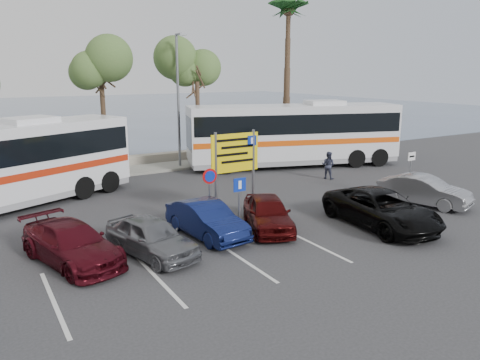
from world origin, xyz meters
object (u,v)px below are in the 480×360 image
street_lamp_right (179,94)px  car_red (268,213)px  suv_black (381,209)px  car_silver_a (151,237)px  car_silver_b (424,190)px  car_maroon (72,244)px  coach_bus_right (294,136)px  direction_sign (235,159)px  car_blue (207,220)px  pedestrian_far (328,165)px

street_lamp_right → car_red: street_lamp_right is taller
suv_black → street_lamp_right: bearing=103.7°
car_red → car_silver_a: bearing=-154.7°
car_silver_a → car_red: 4.81m
suv_black → car_silver_b: size_ratio=1.27×
car_maroon → car_silver_b: size_ratio=1.09×
coach_bus_right → car_red: bearing=-131.5°
direction_sign → car_blue: direction_sign is taller
car_silver_b → car_blue: bearing=154.9°
coach_bus_right → car_blue: bearing=-140.2°
street_lamp_right → car_silver_b: (6.25, -13.31, -3.93)m
car_silver_b → car_maroon: bearing=157.1°
car_silver_a → car_blue: car_silver_a is taller
street_lamp_right → coach_bus_right: bearing=-25.8°
street_lamp_right → car_maroon: size_ratio=1.81×
car_maroon → car_silver_b: bearing=-21.2°
street_lamp_right → pedestrian_far: 10.00m
direction_sign → suv_black: (4.22, -4.19, -1.71)m
car_maroon → car_red: 7.22m
car_silver_a → car_red: (4.80, 0.22, 0.01)m
pedestrian_far → car_blue: bearing=87.5°
coach_bus_right → car_silver_a: 16.27m
car_blue → pedestrian_far: 11.37m
street_lamp_right → car_blue: bearing=-109.3°
car_maroon → car_silver_b: car_silver_b is taller
car_silver_b → pedestrian_far: bearing=74.0°
coach_bus_right → car_red: (-8.28, -9.37, -1.27)m
car_maroon → car_silver_b: 15.30m
car_maroon → pedestrian_far: bearing=2.0°
car_blue → car_silver_b: bearing=-13.1°
street_lamp_right → direction_sign: 10.73m
street_lamp_right → car_maroon: 15.53m
direction_sign → car_blue: size_ratio=0.92×
street_lamp_right → car_blue: street_lamp_right is taller
direction_sign → car_blue: (-2.20, -1.70, -1.78)m
car_blue → suv_black: size_ratio=0.76×
coach_bus_right → car_silver_b: coach_bus_right is taller
coach_bus_right → car_silver_a: size_ratio=3.55×
car_blue → car_red: (2.40, -0.49, 0.01)m
street_lamp_right → car_silver_a: 14.88m
car_silver_a → suv_black: size_ratio=0.74×
suv_black → direction_sign: bearing=140.2°
direction_sign → car_red: 2.82m
direction_sign → coach_bus_right: 11.12m
street_lamp_right → suv_black: size_ratio=1.56×
car_blue → car_maroon: (-4.80, 0.00, -0.01)m
coach_bus_right → car_red: 12.57m
car_silver_a → car_red: size_ratio=0.99×
coach_bus_right → car_blue: 13.95m
pedestrian_far → car_red: bearing=96.5°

